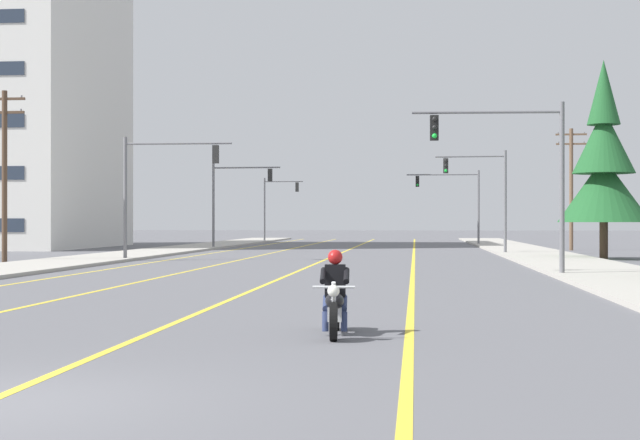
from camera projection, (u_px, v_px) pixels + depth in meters
The scene contains 16 objects.
lane_stripe_center at pixel (336, 255), 54.72m from camera, with size 0.16×100.00×0.01m, color yellow.
lane_stripe_left at pixel (264, 255), 55.16m from camera, with size 0.16×100.00×0.01m, color yellow.
lane_stripe_right at pixel (414, 255), 54.27m from camera, with size 0.16×100.00×0.01m, color yellow.
lane_stripe_far_left at pixel (204, 254), 55.53m from camera, with size 0.16×100.00×0.01m, color yellow.
sidewalk_kerb_right at pixel (550, 258), 48.57m from camera, with size 4.40×110.00×0.14m, color #ADA89E.
sidewalk_kerb_left at pixel (118, 256), 50.92m from camera, with size 4.40×110.00×0.14m, color #ADA89E.
motorcycle_with_rider at pixel (335, 301), 16.08m from camera, with size 0.70×2.19×1.46m.
traffic_signal_near_right at pixel (518, 160), 33.24m from camera, with size 5.39×0.54×6.20m.
traffic_signal_near_left at pixel (156, 178), 46.75m from camera, with size 5.50×0.39×6.20m.
traffic_signal_mid_right at pixel (485, 186), 55.74m from camera, with size 4.21×0.37×6.20m.
traffic_signal_mid_left at pixel (233, 192), 67.60m from camera, with size 5.01×0.41×6.20m.
traffic_signal_far_right at pixel (457, 195), 77.28m from camera, with size 5.99×0.37×6.20m.
traffic_signal_far_left at pixel (275, 200), 90.70m from camera, with size 3.86×0.37×6.20m.
utility_pole_left_near at pixel (5, 169), 45.16m from camera, with size 2.04×0.26×8.28m.
utility_pole_right_far at pixel (571, 184), 63.68m from camera, with size 2.08×0.26×8.29m.
conifer_tree_right_verge_far at pixel (604, 168), 48.49m from camera, with size 4.70×4.70×10.35m.
Camera 1 is at (4.58, -9.54, 1.95)m, focal length 52.60 mm.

